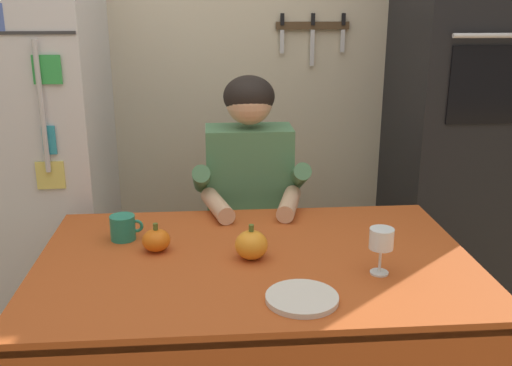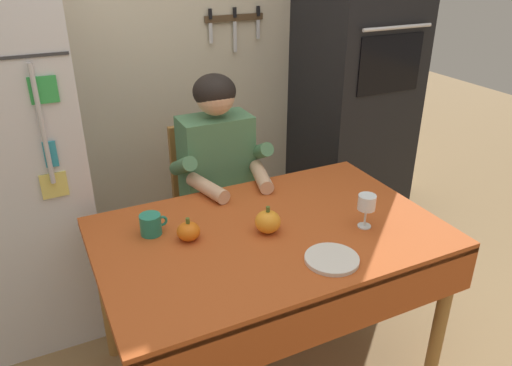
% 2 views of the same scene
% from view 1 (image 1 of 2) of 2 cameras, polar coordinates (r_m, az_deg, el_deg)
% --- Properties ---
extents(back_wall_assembly, '(3.70, 0.13, 2.60)m').
position_cam_1_polar(back_wall_assembly, '(2.98, -1.02, 12.96)').
color(back_wall_assembly, beige).
rests_on(back_wall_assembly, ground).
extents(refrigerator, '(0.68, 0.71, 1.80)m').
position_cam_1_polar(refrigerator, '(2.78, -21.52, 3.04)').
color(refrigerator, silver).
rests_on(refrigerator, ground).
extents(wall_oven, '(0.60, 0.64, 2.10)m').
position_cam_1_polar(wall_oven, '(2.91, 19.65, 6.90)').
color(wall_oven, black).
rests_on(wall_oven, ground).
extents(dining_table, '(1.40, 0.90, 0.74)m').
position_cam_1_polar(dining_table, '(1.91, 0.00, -9.83)').
color(dining_table, '#9E6B33').
rests_on(dining_table, ground).
extents(chair_behind_person, '(0.40, 0.40, 0.93)m').
position_cam_1_polar(chair_behind_person, '(2.69, -0.83, -4.84)').
color(chair_behind_person, '#9E6B33').
rests_on(chair_behind_person, ground).
extents(seated_person, '(0.47, 0.55, 1.25)m').
position_cam_1_polar(seated_person, '(2.44, -0.56, -1.60)').
color(seated_person, '#38384C').
rests_on(seated_person, ground).
extents(coffee_mug, '(0.11, 0.09, 0.09)m').
position_cam_1_polar(coffee_mug, '(2.07, -12.84, -4.27)').
color(coffee_mug, '#237F66').
rests_on(coffee_mug, dining_table).
extents(wine_glass, '(0.07, 0.07, 0.15)m').
position_cam_1_polar(wine_glass, '(1.79, 12.15, -5.54)').
color(wine_glass, white).
rests_on(wine_glass, dining_table).
extents(pumpkin_large, '(0.09, 0.09, 0.10)m').
position_cam_1_polar(pumpkin_large, '(1.96, -9.73, -5.52)').
color(pumpkin_large, orange).
rests_on(pumpkin_large, dining_table).
extents(pumpkin_medium, '(0.11, 0.11, 0.12)m').
position_cam_1_polar(pumpkin_medium, '(1.87, -0.46, -6.05)').
color(pumpkin_medium, orange).
rests_on(pumpkin_medium, dining_table).
extents(serving_tray, '(0.20, 0.20, 0.02)m').
position_cam_1_polar(serving_tray, '(1.64, 4.51, -11.16)').
color(serving_tray, silver).
rests_on(serving_tray, dining_table).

